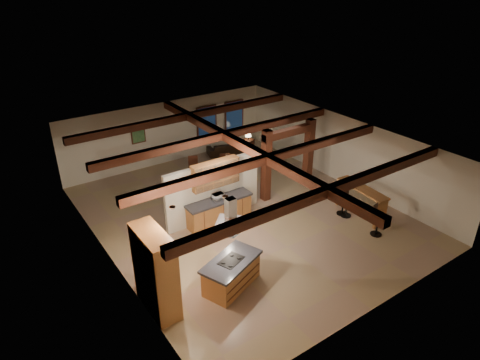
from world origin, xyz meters
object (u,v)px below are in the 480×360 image
(sofa, at_px, (227,148))
(bar_counter, at_px, (361,197))
(dining_table, at_px, (211,177))
(kitchen_island, at_px, (231,273))

(sofa, relative_size, bar_counter, 0.88)
(dining_table, height_order, sofa, dining_table)
(sofa, bearing_deg, kitchen_island, 72.92)
(sofa, height_order, bar_counter, bar_counter)
(sofa, distance_m, bar_counter, 7.71)
(kitchen_island, xyz_separation_m, sofa, (5.26, 8.21, -0.18))
(kitchen_island, distance_m, dining_table, 6.55)
(dining_table, xyz_separation_m, bar_counter, (3.23, -5.32, 0.46))
(dining_table, relative_size, bar_counter, 0.78)
(kitchen_island, height_order, dining_table, kitchen_island)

